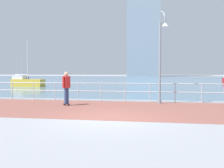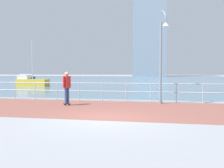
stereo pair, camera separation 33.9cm
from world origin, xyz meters
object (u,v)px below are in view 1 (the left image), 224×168
(lamppost, at_px, (161,52))
(skateboarder, at_px, (66,85))
(sailboat_navy, at_px, (27,82))
(sailboat_yellow, at_px, (22,78))

(lamppost, distance_m, skateboarder, 5.24)
(skateboarder, height_order, sailboat_navy, sailboat_navy)
(sailboat_yellow, xyz_separation_m, sailboat_navy, (13.46, -23.08, 0.07))
(skateboarder, relative_size, sailboat_navy, 0.31)
(skateboarder, height_order, sailboat_yellow, sailboat_yellow)
(sailboat_yellow, bearing_deg, lamppost, -52.55)
(sailboat_navy, bearing_deg, lamppost, -43.47)
(skateboarder, relative_size, sailboat_yellow, 0.36)
(lamppost, relative_size, sailboat_navy, 0.89)
(skateboarder, xyz_separation_m, sailboat_navy, (-10.67, 16.07, -0.50))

